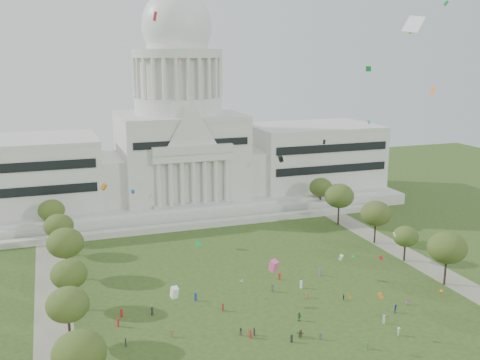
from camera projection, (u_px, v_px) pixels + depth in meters
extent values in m
plane|color=#334A1B|center=(316.00, 349.00, 109.14)|extent=(400.00, 400.00, 0.00)
cube|color=beige|center=(180.00, 198.00, 214.64)|extent=(160.00, 60.00, 4.00)
cube|color=beige|center=(203.00, 224.00, 184.46)|extent=(130.00, 3.00, 2.00)
cube|color=beige|center=(197.00, 214.00, 191.50)|extent=(140.00, 3.00, 5.00)
cube|color=silver|center=(24.00, 175.00, 193.28)|extent=(50.00, 34.00, 22.00)
cube|color=silver|center=(312.00, 156.00, 228.37)|extent=(50.00, 34.00, 22.00)
cube|color=silver|center=(108.00, 179.00, 201.04)|extent=(12.00, 26.00, 16.00)
cube|color=silver|center=(249.00, 169.00, 218.26)|extent=(12.00, 26.00, 16.00)
cube|color=silver|center=(180.00, 157.00, 210.16)|extent=(44.00, 38.00, 28.00)
cube|color=silver|center=(193.00, 158.00, 191.02)|extent=(28.00, 3.00, 2.40)
cube|color=black|center=(22.00, 180.00, 176.99)|extent=(46.00, 0.40, 11.00)
cube|color=black|center=(332.00, 159.00, 212.08)|extent=(46.00, 0.40, 11.00)
cylinder|color=silver|center=(179.00, 105.00, 205.84)|extent=(32.00, 32.00, 6.00)
cylinder|color=silver|center=(178.00, 77.00, 203.61)|extent=(28.00, 28.00, 14.00)
cylinder|color=beige|center=(177.00, 53.00, 201.72)|extent=(32.40, 32.40, 3.00)
cylinder|color=silver|center=(177.00, 38.00, 200.49)|extent=(22.00, 22.00, 8.00)
ellipsoid|color=silver|center=(177.00, 26.00, 199.60)|extent=(25.00, 25.00, 26.20)
cube|color=gray|center=(54.00, 318.00, 121.46)|extent=(8.00, 160.00, 0.04)
cube|color=gray|center=(425.00, 265.00, 152.09)|extent=(8.00, 160.00, 0.04)
ellipsoid|color=#364B17|center=(79.00, 353.00, 90.36)|extent=(8.86, 8.86, 7.25)
cylinder|color=black|center=(70.00, 332.00, 110.11)|extent=(0.56, 0.56, 5.47)
ellipsoid|color=#3A511B|center=(68.00, 305.00, 108.82)|extent=(8.42, 8.42, 6.89)
cylinder|color=black|center=(445.00, 273.00, 138.61)|extent=(0.56, 0.56, 6.20)
ellipsoid|color=#344819|center=(447.00, 248.00, 137.14)|extent=(9.55, 9.55, 7.82)
cylinder|color=black|center=(71.00, 297.00, 125.74)|extent=(0.56, 0.56, 5.27)
ellipsoid|color=#364F18|center=(69.00, 274.00, 124.49)|extent=(8.12, 8.12, 6.65)
cylinder|color=black|center=(404.00, 253.00, 154.57)|extent=(0.56, 0.56, 4.56)
ellipsoid|color=#354E1A|center=(406.00, 236.00, 153.49)|extent=(7.01, 7.01, 5.74)
cylinder|color=black|center=(67.00, 267.00, 142.70)|extent=(0.56, 0.56, 6.03)
ellipsoid|color=#384B19|center=(65.00, 243.00, 141.27)|extent=(9.29, 9.29, 7.60)
cylinder|color=black|center=(375.00, 234.00, 168.86)|extent=(0.56, 0.56, 5.97)
ellipsoid|color=#38461B|center=(376.00, 213.00, 167.45)|extent=(9.19, 9.19, 7.52)
cylinder|color=black|center=(60.00, 245.00, 159.53)|extent=(0.56, 0.56, 5.41)
ellipsoid|color=#374A19|center=(59.00, 226.00, 158.26)|extent=(8.33, 8.33, 6.81)
cylinder|color=black|center=(338.00, 215.00, 186.97)|extent=(0.56, 0.56, 6.37)
ellipsoid|color=#344819|center=(339.00, 196.00, 185.47)|extent=(9.82, 9.82, 8.03)
cylinder|color=black|center=(53.00, 228.00, 175.72)|extent=(0.56, 0.56, 5.32)
ellipsoid|color=#395218|center=(51.00, 210.00, 174.46)|extent=(8.19, 8.19, 6.70)
cylinder|color=black|center=(320.00, 203.00, 204.38)|extent=(0.56, 0.56, 5.47)
ellipsoid|color=#34491A|center=(321.00, 187.00, 203.09)|extent=(8.42, 8.42, 6.89)
imported|color=#994C8C|center=(407.00, 302.00, 127.98)|extent=(0.87, 0.89, 1.55)
imported|color=navy|center=(396.00, 309.00, 123.99)|extent=(1.03, 1.09, 1.92)
imported|color=#33723F|center=(368.00, 346.00, 108.78)|extent=(0.63, 1.05, 1.54)
imported|color=#33723F|center=(299.00, 317.00, 120.21)|extent=(1.02, 1.33, 2.00)
imported|color=#33723F|center=(300.00, 334.00, 113.03)|extent=(1.74, 1.24, 1.75)
imported|color=#4C4C51|center=(240.00, 331.00, 114.16)|extent=(0.91, 0.67, 1.68)
imported|color=silver|center=(399.00, 331.00, 113.94)|extent=(1.25, 1.31, 1.85)
imported|color=#26262B|center=(344.00, 297.00, 130.35)|extent=(0.63, 0.93, 1.45)
cube|color=#4C4C51|center=(320.00, 336.00, 112.39)|extent=(0.44, 0.45, 1.46)
cube|color=#994C8C|center=(320.00, 272.00, 144.63)|extent=(0.50, 0.32, 1.89)
cube|color=#26262B|center=(126.00, 342.00, 109.91)|extent=(0.32, 0.46, 1.61)
cube|color=#26262B|center=(152.00, 311.00, 122.93)|extent=(0.51, 0.57, 1.84)
cube|color=navy|center=(196.00, 297.00, 129.92)|extent=(0.59, 0.56, 1.91)
cube|color=#B21E1E|center=(122.00, 313.00, 122.06)|extent=(0.57, 0.51, 1.82)
cube|color=#B21E1E|center=(301.00, 333.00, 113.63)|extent=(0.44, 0.49, 1.56)
cube|color=olive|center=(307.00, 295.00, 131.49)|extent=(0.39, 0.25, 1.47)
cube|color=silver|center=(301.00, 284.00, 136.91)|extent=(0.50, 0.60, 1.95)
cube|color=silver|center=(384.00, 319.00, 119.16)|extent=(0.57, 0.52, 1.82)
cube|color=#B21E1E|center=(223.00, 307.00, 124.90)|extent=(0.47, 0.55, 1.79)
cube|color=#26262B|center=(292.00, 339.00, 111.39)|extent=(0.43, 0.28, 1.61)
cube|color=#B21E1E|center=(250.00, 334.00, 113.04)|extent=(0.40, 0.52, 1.73)
cube|color=#4C4C51|center=(272.00, 288.00, 134.89)|extent=(0.59, 0.59, 1.94)
cube|color=#B21E1E|center=(279.00, 276.00, 142.17)|extent=(0.50, 0.53, 1.71)
cube|color=#26262B|center=(254.00, 332.00, 114.18)|extent=(0.31, 0.45, 1.56)
cube|color=olive|center=(172.00, 333.00, 113.44)|extent=(0.48, 0.38, 1.61)
cube|color=#B21E1E|center=(118.00, 323.00, 117.75)|extent=(0.46, 0.56, 1.82)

